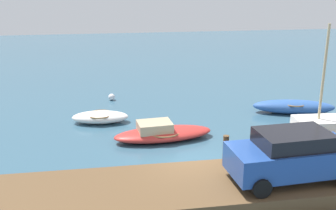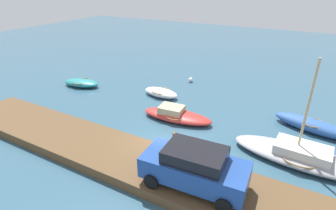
# 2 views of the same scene
# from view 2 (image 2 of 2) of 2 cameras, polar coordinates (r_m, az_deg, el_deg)

# --- Properties ---
(ground_plane) EXTENTS (84.00, 84.00, 0.00)m
(ground_plane) POSITION_cam_2_polar(r_m,az_deg,el_deg) (14.78, -0.69, -8.87)
(ground_plane) COLOR #33566B
(dock_platform) EXTENTS (25.06, 3.28, 0.51)m
(dock_platform) POSITION_cam_2_polar(r_m,az_deg,el_deg) (13.17, -5.42, -12.51)
(dock_platform) COLOR brown
(dock_platform) RESTS_ON ground_plane
(rowboat_blue) EXTENTS (4.62, 2.29, 0.75)m
(rowboat_blue) POSITION_cam_2_polar(r_m,az_deg,el_deg) (18.16, 28.41, -3.85)
(rowboat_blue) COLOR #2D569E
(rowboat_blue) RESTS_ON ground_plane
(motorboat_red) EXTENTS (4.72, 2.04, 0.90)m
(motorboat_red) POSITION_cam_2_polar(r_m,az_deg,el_deg) (17.25, 1.80, -2.14)
(motorboat_red) COLOR #B72D28
(motorboat_red) RESTS_ON ground_plane
(sailboat_grey) EXTENTS (6.72, 2.60, 5.30)m
(sailboat_grey) POSITION_cam_2_polar(r_m,az_deg,el_deg) (15.01, 26.43, -9.59)
(sailboat_grey) COLOR #939399
(sailboat_grey) RESTS_ON ground_plane
(rowboat_teal) EXTENTS (3.37, 2.03, 0.58)m
(rowboat_teal) POSITION_cam_2_polar(r_m,az_deg,el_deg) (23.91, -17.96, 4.53)
(rowboat_teal) COLOR teal
(rowboat_teal) RESTS_ON ground_plane
(dinghy_white) EXTENTS (3.00, 1.57, 0.60)m
(dinghy_white) POSITION_cam_2_polar(r_m,az_deg,el_deg) (20.74, -1.52, 2.67)
(dinghy_white) COLOR white
(dinghy_white) RESTS_ON ground_plane
(mooring_post_west) EXTENTS (0.22, 0.22, 1.05)m
(mooring_post_west) POSITION_cam_2_polar(r_m,az_deg,el_deg) (13.25, 1.45, -7.94)
(mooring_post_west) COLOR #47331E
(mooring_post_west) RESTS_ON dock_platform
(mooring_post_mid_west) EXTENTS (0.23, 0.23, 0.96)m
(mooring_post_mid_west) POSITION_cam_2_polar(r_m,az_deg,el_deg) (12.70, 8.75, -10.18)
(mooring_post_mid_west) COLOR #47331E
(mooring_post_mid_west) RESTS_ON dock_platform
(parked_car) EXTENTS (4.40, 2.28, 1.75)m
(parked_car) POSITION_cam_2_polar(r_m,az_deg,el_deg) (11.15, 5.68, -12.96)
(parked_car) COLOR #234793
(parked_car) RESTS_ON dock_platform
(marker_buoy) EXTENTS (0.40, 0.40, 0.40)m
(marker_buoy) POSITION_cam_2_polar(r_m,az_deg,el_deg) (23.82, 4.85, 5.38)
(marker_buoy) COLOR silver
(marker_buoy) RESTS_ON ground_plane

